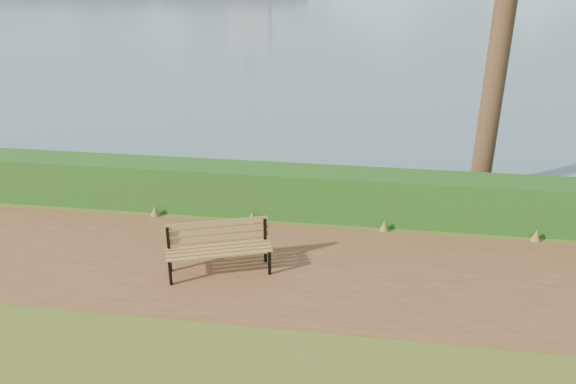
# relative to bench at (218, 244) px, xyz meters

# --- Properties ---
(ground) EXTENTS (140.00, 140.00, 0.00)m
(ground) POSITION_rel_bench_xyz_m (1.28, -0.10, -0.52)
(ground) COLOR #465C1A
(ground) RESTS_ON ground
(path) EXTENTS (40.00, 3.40, 0.01)m
(path) POSITION_rel_bench_xyz_m (1.28, 0.20, -0.51)
(path) COLOR brown
(path) RESTS_ON ground
(hedge) EXTENTS (32.00, 0.85, 1.00)m
(hedge) POSITION_rel_bench_xyz_m (1.28, 2.50, -0.02)
(hedge) COLOR #1C4213
(hedge) RESTS_ON ground
(bench) EXTENTS (1.86, 1.10, 0.90)m
(bench) POSITION_rel_bench_xyz_m (0.00, 0.00, 0.00)
(bench) COLOR black
(bench) RESTS_ON ground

